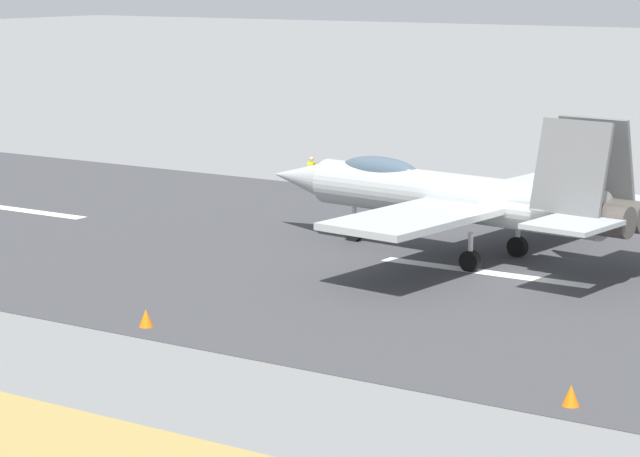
{
  "coord_description": "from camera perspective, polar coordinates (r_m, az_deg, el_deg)",
  "views": [
    {
      "loc": [
        -18.32,
        40.92,
        10.42
      ],
      "look_at": [
        4.19,
        5.75,
        2.2
      ],
      "focal_mm": 73.56,
      "sensor_mm": 36.0,
      "label": 1
    }
  ],
  "objects": [
    {
      "name": "ground_plane",
      "position": [
        46.02,
        8.29,
        -2.07
      ],
      "size": [
        400.0,
        400.0,
        0.0
      ],
      "primitive_type": "plane",
      "color": "slate"
    },
    {
      "name": "runway_strip",
      "position": [
        46.02,
        8.31,
        -2.06
      ],
      "size": [
        240.0,
        26.0,
        0.02
      ],
      "color": "#3A3A3E",
      "rests_on": "ground"
    },
    {
      "name": "fighter_jet",
      "position": [
        48.25,
        6.0,
        1.44
      ],
      "size": [
        16.65,
        14.75,
        5.54
      ],
      "color": "#9EA4A4",
      "rests_on": "ground"
    },
    {
      "name": "crew_person",
      "position": [
        63.61,
        -0.38,
        2.43
      ],
      "size": [
        0.38,
        0.68,
        1.59
      ],
      "color": "#1E2338",
      "rests_on": "ground"
    },
    {
      "name": "marker_cone_near",
      "position": [
        32.68,
        10.86,
        -7.15
      ],
      "size": [
        0.44,
        0.44,
        0.55
      ],
      "primitive_type": "cone",
      "color": "orange",
      "rests_on": "ground"
    },
    {
      "name": "marker_cone_mid",
      "position": [
        39.37,
        -7.58,
        -3.89
      ],
      "size": [
        0.44,
        0.44,
        0.55
      ],
      "primitive_type": "cone",
      "color": "orange",
      "rests_on": "ground"
    }
  ]
}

